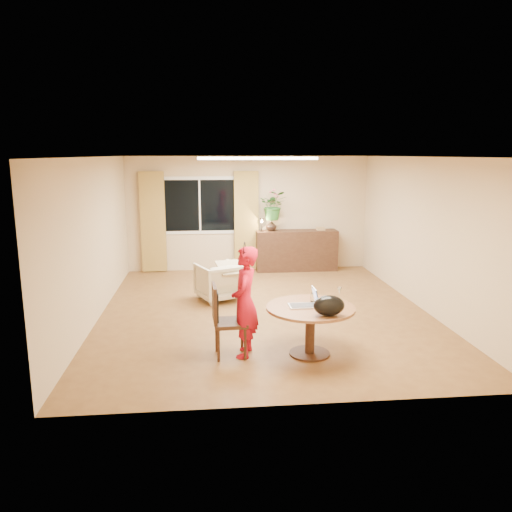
{
  "coord_description": "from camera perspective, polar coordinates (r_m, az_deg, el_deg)",
  "views": [
    {
      "loc": [
        -0.96,
        -8.11,
        2.65
      ],
      "look_at": [
        -0.17,
        -0.2,
        1.01
      ],
      "focal_mm": 35.0,
      "sensor_mm": 36.0,
      "label": 1
    }
  ],
  "objects": [
    {
      "name": "book_stack",
      "position": [
        11.55,
        7.4,
        3.14
      ],
      "size": [
        0.22,
        0.18,
        0.08
      ],
      "primitive_type": null,
      "rotation": [
        0.0,
        0.0,
        -0.22
      ],
      "color": "#906949",
      "rests_on": "sideboard"
    },
    {
      "name": "laptop",
      "position": [
        6.61,
        5.39,
        -4.68
      ],
      "size": [
        0.39,
        0.26,
        0.26
      ],
      "primitive_type": null,
      "rotation": [
        0.0,
        0.0,
        0.0
      ],
      "color": "#B7B7BC",
      "rests_on": "dining_table"
    },
    {
      "name": "curtain_right",
      "position": [
        11.4,
        -1.11,
        4.03
      ],
      "size": [
        0.55,
        0.08,
        2.25
      ],
      "primitive_type": "cube",
      "color": "olive",
      "rests_on": "wall_back"
    },
    {
      "name": "floor",
      "position": [
        8.59,
        0.97,
        -6.35
      ],
      "size": [
        6.5,
        6.5,
        0.0
      ],
      "primitive_type": "plane",
      "color": "brown",
      "rests_on": "ground"
    },
    {
      "name": "ceiling",
      "position": [
        8.17,
        1.03,
        11.27
      ],
      "size": [
        6.5,
        6.5,
        0.0
      ],
      "primitive_type": "plane",
      "rotation": [
        3.14,
        0.0,
        0.0
      ],
      "color": "white",
      "rests_on": "wall_back"
    },
    {
      "name": "dining_chair",
      "position": [
        6.63,
        -2.95,
        -7.39
      ],
      "size": [
        0.49,
        0.45,
        0.98
      ],
      "primitive_type": null,
      "rotation": [
        0.0,
        0.0,
        0.05
      ],
      "color": "black",
      "rests_on": "floor"
    },
    {
      "name": "tumbler",
      "position": [
        6.86,
        6.57,
        -4.72
      ],
      "size": [
        0.09,
        0.09,
        0.11
      ],
      "primitive_type": null,
      "rotation": [
        0.0,
        0.0,
        0.16
      ],
      "color": "white",
      "rests_on": "dining_table"
    },
    {
      "name": "wall_back",
      "position": [
        11.48,
        -0.9,
        4.86
      ],
      "size": [
        5.5,
        0.0,
        5.5
      ],
      "primitive_type": "plane",
      "rotation": [
        1.57,
        0.0,
        0.0
      ],
      "color": "#CFB286",
      "rests_on": "floor"
    },
    {
      "name": "vase",
      "position": [
        11.33,
        1.75,
        3.51
      ],
      "size": [
        0.27,
        0.27,
        0.25
      ],
      "primitive_type": "imported",
      "rotation": [
        0.0,
        0.0,
        -0.13
      ],
      "color": "black",
      "rests_on": "sideboard"
    },
    {
      "name": "window",
      "position": [
        11.4,
        -6.44,
        5.76
      ],
      "size": [
        1.7,
        0.03,
        1.3
      ],
      "color": "white",
      "rests_on": "wall_back"
    },
    {
      "name": "throw",
      "position": [
        9.05,
        -2.94,
        -0.82
      ],
      "size": [
        0.57,
        0.64,
        0.03
      ],
      "primitive_type": null,
      "rotation": [
        0.0,
        0.0,
        0.25
      ],
      "color": "beige",
      "rests_on": "armchair"
    },
    {
      "name": "armchair",
      "position": [
        9.22,
        -4.27,
        -2.91
      ],
      "size": [
        0.97,
        0.98,
        0.69
      ],
      "primitive_type": "imported",
      "rotation": [
        0.0,
        0.0,
        3.55
      ],
      "color": "beige",
      "rests_on": "floor"
    },
    {
      "name": "dining_table",
      "position": [
        6.69,
        6.23,
        -6.93
      ],
      "size": [
        1.18,
        1.18,
        0.67
      ],
      "color": "brown",
      "rests_on": "floor"
    },
    {
      "name": "wine_glass",
      "position": [
        6.87,
        9.52,
        -4.36
      ],
      "size": [
        0.08,
        0.08,
        0.21
      ],
      "primitive_type": null,
      "rotation": [
        0.0,
        0.0,
        0.09
      ],
      "color": "white",
      "rests_on": "dining_table"
    },
    {
      "name": "ceiling_panel",
      "position": [
        9.36,
        0.15,
        11.1
      ],
      "size": [
        2.2,
        0.35,
        0.05
      ],
      "primitive_type": "cube",
      "color": "white",
      "rests_on": "ceiling"
    },
    {
      "name": "bouquet",
      "position": [
        11.28,
        2.01,
        5.79
      ],
      "size": [
        0.68,
        0.61,
        0.66
      ],
      "primitive_type": "imported",
      "rotation": [
        0.0,
        0.0,
        -0.18
      ],
      "color": "#2E6927",
      "rests_on": "vase"
    },
    {
      "name": "child",
      "position": [
        6.58,
        -1.29,
        -5.26
      ],
      "size": [
        0.59,
        0.45,
        1.48
      ],
      "primitive_type": "imported",
      "rotation": [
        0.0,
        0.0,
        -1.76
      ],
      "color": "red",
      "rests_on": "floor"
    },
    {
      "name": "desk_lamp",
      "position": [
        11.25,
        0.66,
        3.6
      ],
      "size": [
        0.14,
        0.14,
        0.31
      ],
      "primitive_type": null,
      "rotation": [
        0.0,
        0.0,
        0.08
      ],
      "color": "black",
      "rests_on": "sideboard"
    },
    {
      "name": "curtain_left",
      "position": [
        11.43,
        -11.69,
        3.81
      ],
      "size": [
        0.55,
        0.08,
        2.25
      ],
      "primitive_type": "cube",
      "color": "olive",
      "rests_on": "wall_back"
    },
    {
      "name": "wall_left",
      "position": [
        8.42,
        -17.95,
        1.82
      ],
      "size": [
        0.0,
        6.5,
        6.5
      ],
      "primitive_type": "plane",
      "rotation": [
        1.57,
        0.0,
        1.57
      ],
      "color": "#CFB286",
      "rests_on": "floor"
    },
    {
      "name": "pot_lid",
      "position": [
        6.93,
        8.24,
        -4.94
      ],
      "size": [
        0.22,
        0.22,
        0.03
      ],
      "primitive_type": null,
      "rotation": [
        0.0,
        0.0,
        0.06
      ],
      "color": "white",
      "rests_on": "dining_table"
    },
    {
      "name": "sideboard",
      "position": [
        11.52,
        4.65,
        0.64
      ],
      "size": [
        1.86,
        0.45,
        0.93
      ],
      "primitive_type": "cube",
      "color": "black",
      "rests_on": "floor"
    },
    {
      "name": "wall_right",
      "position": [
        9.02,
        18.64,
        2.4
      ],
      "size": [
        0.0,
        6.5,
        6.5
      ],
      "primitive_type": "plane",
      "rotation": [
        1.57,
        0.0,
        -1.57
      ],
      "color": "#CFB286",
      "rests_on": "floor"
    },
    {
      "name": "handbag",
      "position": [
        6.27,
        8.34,
        -5.63
      ],
      "size": [
        0.42,
        0.27,
        0.26
      ],
      "primitive_type": null,
      "rotation": [
        0.0,
        0.0,
        0.11
      ],
      "color": "black",
      "rests_on": "dining_table"
    }
  ]
}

